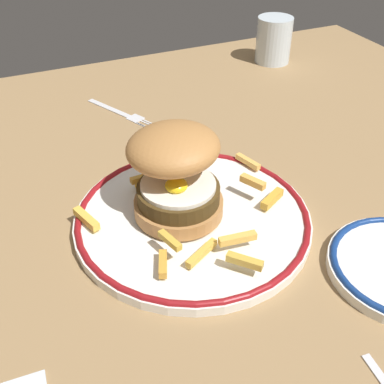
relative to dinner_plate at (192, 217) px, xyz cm
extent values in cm
cube|color=#94734B|center=(2.07, -0.16, -2.84)|extent=(123.50, 109.40, 4.00)
cylinder|color=white|center=(0.00, 0.00, -0.24)|extent=(28.53, 28.53, 1.20)
torus|color=maroon|center=(0.00, 0.00, 0.36)|extent=(28.13, 28.13, 0.80)
cylinder|color=#B37A42|center=(-1.44, 0.68, 1.66)|extent=(10.63, 10.63, 1.80)
cylinder|color=#423014|center=(-1.44, 0.68, 3.53)|extent=(9.75, 9.75, 1.94)
cylinder|color=white|center=(-1.44, 0.68, 4.76)|extent=(8.80, 8.80, 0.50)
ellipsoid|color=yellow|center=(-2.00, -0.12, 5.43)|extent=(2.60, 2.60, 1.40)
ellipsoid|color=#B37940|center=(-1.21, 2.60, 8.64)|extent=(15.42, 15.38, 5.19)
cube|color=gold|center=(9.81, -2.21, 1.25)|extent=(3.98, 2.77, 0.98)
cube|color=#E6B04A|center=(1.58, -7.56, 2.03)|extent=(4.31, 1.35, 0.84)
cube|color=#E9AA4A|center=(8.10, -0.03, 2.97)|extent=(2.27, 3.40, 0.88)
cube|color=gold|center=(-6.46, -7.06, 1.19)|extent=(2.07, 3.56, 0.84)
cube|color=gold|center=(-5.01, -5.50, 2.66)|extent=(1.64, 3.36, 0.76)
cube|color=#ECAE50|center=(11.28, 6.46, 1.14)|extent=(1.88, 4.15, 0.75)
cube|color=gold|center=(-2.06, -7.19, 1.14)|extent=(4.52, 2.91, 0.75)
cube|color=gold|center=(-3.41, 7.61, 1.89)|extent=(3.58, 0.98, 0.75)
cube|color=gold|center=(-3.42, 6.28, 1.19)|extent=(2.58, 3.46, 0.85)
cube|color=#E7BC49|center=(5.61, 11.37, 1.13)|extent=(1.71, 3.00, 0.74)
cube|color=gold|center=(-12.01, 3.35, 1.23)|extent=(2.27, 4.50, 0.93)
cube|color=#DBAF50|center=(5.12, 10.99, 1.24)|extent=(1.86, 3.05, 0.96)
cube|color=gold|center=(1.07, -10.91, 2.06)|extent=(3.25, 3.44, 0.86)
cylinder|color=silver|center=(36.23, 40.52, 3.68)|extent=(7.14, 7.14, 9.04)
cylinder|color=silver|center=(36.23, 40.52, 2.27)|extent=(6.56, 6.56, 6.20)
cube|color=silver|center=(-0.92, 33.36, -0.66)|extent=(5.35, 9.40, 0.36)
cube|color=silver|center=(1.75, 27.99, -0.66)|extent=(3.04, 3.13, 0.32)
cube|color=silver|center=(3.41, 26.36, -0.66)|extent=(1.30, 2.26, 0.28)
cube|color=silver|center=(2.96, 26.13, -0.66)|extent=(1.30, 2.26, 0.28)
cube|color=silver|center=(2.51, 25.91, -0.66)|extent=(1.30, 2.26, 0.28)
cube|color=silver|center=(2.06, 25.69, -0.66)|extent=(1.30, 2.26, 0.28)
camera|label=1|loc=(-17.86, -40.25, 36.93)|focal=44.30mm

